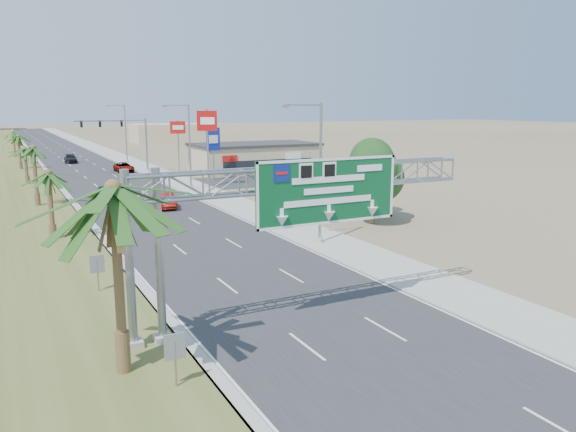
# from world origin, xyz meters

# --- Properties ---
(ground) EXTENTS (600.00, 600.00, 0.00)m
(ground) POSITION_xyz_m (0.00, 0.00, 0.00)
(ground) COLOR #8C7A59
(ground) RESTS_ON ground
(road) EXTENTS (12.00, 300.00, 0.02)m
(road) POSITION_xyz_m (0.00, 110.00, 0.01)
(road) COLOR #28282B
(road) RESTS_ON ground
(sidewalk_right) EXTENTS (4.00, 300.00, 0.10)m
(sidewalk_right) POSITION_xyz_m (8.50, 110.00, 0.05)
(sidewalk_right) COLOR #9E9B93
(sidewalk_right) RESTS_ON ground
(median_grass) EXTENTS (7.00, 300.00, 0.12)m
(median_grass) POSITION_xyz_m (-10.00, 110.00, 0.06)
(median_grass) COLOR #4B5726
(median_grass) RESTS_ON ground
(sign_gantry) EXTENTS (16.75, 1.24, 7.50)m
(sign_gantry) POSITION_xyz_m (-1.06, 9.93, 6.06)
(sign_gantry) COLOR gray
(sign_gantry) RESTS_ON ground
(palm_near) EXTENTS (5.70, 5.70, 8.35)m
(palm_near) POSITION_xyz_m (-9.20, 8.00, 6.93)
(palm_near) COLOR brown
(palm_near) RESTS_ON ground
(palm_row_b) EXTENTS (3.99, 3.99, 5.95)m
(palm_row_b) POSITION_xyz_m (-9.50, 32.00, 4.90)
(palm_row_b) COLOR brown
(palm_row_b) RESTS_ON ground
(palm_row_c) EXTENTS (3.99, 3.99, 6.75)m
(palm_row_c) POSITION_xyz_m (-9.50, 48.00, 5.66)
(palm_row_c) COLOR brown
(palm_row_c) RESTS_ON ground
(palm_row_d) EXTENTS (3.99, 3.99, 5.45)m
(palm_row_d) POSITION_xyz_m (-9.50, 66.00, 4.42)
(palm_row_d) COLOR brown
(palm_row_d) RESTS_ON ground
(palm_row_e) EXTENTS (3.99, 3.99, 6.15)m
(palm_row_e) POSITION_xyz_m (-9.50, 85.00, 5.09)
(palm_row_e) COLOR brown
(palm_row_e) RESTS_ON ground
(palm_row_f) EXTENTS (3.99, 3.99, 5.75)m
(palm_row_f) POSITION_xyz_m (-9.50, 110.00, 4.71)
(palm_row_f) COLOR brown
(palm_row_f) RESTS_ON ground
(streetlight_near) EXTENTS (3.27, 0.44, 10.00)m
(streetlight_near) POSITION_xyz_m (7.30, 22.00, 4.69)
(streetlight_near) COLOR gray
(streetlight_near) RESTS_ON ground
(streetlight_mid) EXTENTS (3.27, 0.44, 10.00)m
(streetlight_mid) POSITION_xyz_m (7.30, 52.00, 4.69)
(streetlight_mid) COLOR gray
(streetlight_mid) RESTS_ON ground
(streetlight_far) EXTENTS (3.27, 0.44, 10.00)m
(streetlight_far) POSITION_xyz_m (7.30, 88.00, 4.69)
(streetlight_far) COLOR gray
(streetlight_far) RESTS_ON ground
(signal_mast) EXTENTS (10.28, 0.71, 8.00)m
(signal_mast) POSITION_xyz_m (5.17, 71.97, 4.85)
(signal_mast) COLOR gray
(signal_mast) RESTS_ON ground
(store_building) EXTENTS (18.00, 10.00, 4.00)m
(store_building) POSITION_xyz_m (22.00, 66.00, 2.00)
(store_building) COLOR tan
(store_building) RESTS_ON ground
(oak_near) EXTENTS (4.50, 4.50, 6.80)m
(oak_near) POSITION_xyz_m (15.00, 26.00, 4.53)
(oak_near) COLOR brown
(oak_near) RESTS_ON ground
(oak_far) EXTENTS (3.50, 3.50, 5.60)m
(oak_far) POSITION_xyz_m (18.00, 30.00, 3.82)
(oak_far) COLOR brown
(oak_far) RESTS_ON ground
(median_signback_a) EXTENTS (0.75, 0.08, 2.08)m
(median_signback_a) POSITION_xyz_m (-7.80, 6.00, 1.45)
(median_signback_a) COLOR gray
(median_signback_a) RESTS_ON ground
(median_signback_b) EXTENTS (0.75, 0.08, 2.08)m
(median_signback_b) POSITION_xyz_m (-8.50, 18.00, 1.45)
(median_signback_b) COLOR gray
(median_signback_b) RESTS_ON ground
(building_distant_right) EXTENTS (20.00, 12.00, 5.00)m
(building_distant_right) POSITION_xyz_m (30.00, 140.00, 2.50)
(building_distant_right) COLOR tan
(building_distant_right) RESTS_ON ground
(car_left_lane) EXTENTS (2.29, 5.02, 1.67)m
(car_left_lane) POSITION_xyz_m (-2.84, 47.86, 0.84)
(car_left_lane) COLOR black
(car_left_lane) RESTS_ON ground
(car_mid_lane) EXTENTS (1.97, 4.57, 1.46)m
(car_mid_lane) POSITION_xyz_m (1.50, 41.29, 0.73)
(car_mid_lane) COLOR maroon
(car_mid_lane) RESTS_ON ground
(car_right_lane) EXTENTS (2.40, 5.09, 1.41)m
(car_right_lane) POSITION_xyz_m (4.16, 74.26, 0.70)
(car_right_lane) COLOR gray
(car_right_lane) RESTS_ON ground
(car_far) EXTENTS (2.33, 5.05, 1.43)m
(car_far) POSITION_xyz_m (-1.32, 92.43, 0.72)
(car_far) COLOR black
(car_far) RESTS_ON ground
(pole_sign_red_near) EXTENTS (2.31, 1.27, 9.43)m
(pole_sign_red_near) POSITION_xyz_m (10.09, 53.11, 7.45)
(pole_sign_red_near) COLOR gray
(pole_sign_red_near) RESTS_ON ground
(pole_sign_blue) EXTENTS (2.01, 0.77, 7.16)m
(pole_sign_blue) POSITION_xyz_m (13.00, 59.18, 5.21)
(pole_sign_blue) COLOR gray
(pole_sign_blue) RESTS_ON ground
(pole_sign_red_far) EXTENTS (2.22, 0.72, 7.81)m
(pole_sign_red_far) POSITION_xyz_m (11.06, 68.70, 6.14)
(pole_sign_red_far) COLOR gray
(pole_sign_red_far) RESTS_ON ground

